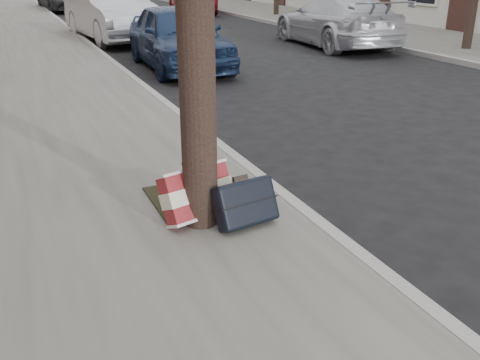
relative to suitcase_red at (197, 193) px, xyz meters
name	(u,v)px	position (x,y,z in m)	size (l,w,h in m)	color
ground	(465,225)	(2.15, -0.82, -0.35)	(120.00, 120.00, 0.00)	black
far_sidewalk	(320,21)	(9.95, 14.18, -0.29)	(4.00, 70.00, 0.12)	slate
dirt_patch	(200,198)	(0.15, 0.38, -0.22)	(0.85, 0.85, 0.01)	black
suitcase_red	(197,193)	(0.00, 0.00, 0.00)	(0.59, 0.16, 0.43)	maroon
suitcase_navy	(245,202)	(0.31, -0.27, -0.03)	(0.52, 0.17, 0.37)	black
car_near_front	(178,36)	(2.16, 7.27, 0.32)	(1.58, 3.92, 1.34)	#182849
car_near_mid	(112,12)	(1.76, 12.23, 0.43)	(1.66, 4.76, 1.57)	#B8BBC1
car_far_front	(336,21)	(6.99, 8.66, 0.32)	(1.88, 4.63, 1.34)	#B4B5BC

